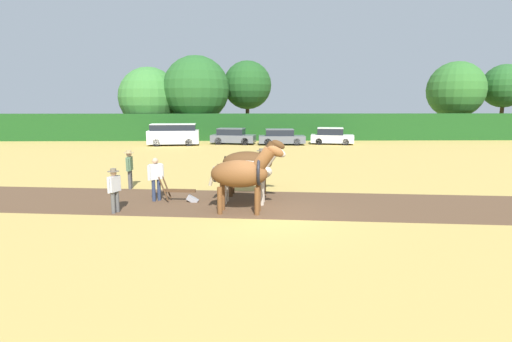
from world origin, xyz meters
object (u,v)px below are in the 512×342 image
tree_center_right (504,86)px  parked_car_left (233,136)px  parked_van (174,134)px  draft_horse_trail_left (250,162)px  tree_left (196,89)px  plow (183,194)px  draft_horse_lead_left (242,174)px  parked_car_center (332,136)px  farmer_at_plow (156,176)px  farmer_onlooker_right (130,166)px  tree_far_left (149,97)px  parked_car_center_left (281,137)px  tree_center_left (247,85)px  farmer_onlooker_left (114,188)px  draft_horse_lead_right (247,171)px  tree_center (456,90)px  farmer_beside_team (261,164)px

tree_center_right → parked_car_left: 33.17m
parked_van → draft_horse_trail_left: bearing=-75.9°
tree_left → plow: (3.04, -29.59, -5.05)m
draft_horse_lead_left → parked_car_center: draft_horse_lead_left is taller
farmer_at_plow → farmer_onlooker_right: farmer_onlooker_right is taller
tree_far_left → parked_car_center_left: bearing=-30.9°
tree_center_left → farmer_onlooker_left: bearing=-98.1°
tree_center_right → draft_horse_lead_left: size_ratio=3.06×
tree_left → farmer_onlooker_right: size_ratio=5.13×
parked_car_left → tree_left: bearing=131.6°
tree_left → parked_van: 9.29m
plow → farmer_onlooker_right: (-2.76, 2.49, 0.72)m
parked_car_left → tree_far_left: bearing=152.2°
draft_horse_trail_left → plow: (-2.67, -1.06, -1.09)m
draft_horse_trail_left → draft_horse_lead_right: bearing=-89.7°
parked_car_left → tree_center: bearing=29.9°
tree_far_left → tree_center_left: size_ratio=0.90×
tree_center_right → draft_horse_lead_left: 45.11m
draft_horse_trail_left → parked_car_left: (-1.49, 21.36, -0.68)m
tree_center_right → parked_car_center_left: 29.14m
farmer_onlooker_left → tree_left: bearing=116.7°
plow → parked_car_center: parked_car_center is taller
farmer_at_plow → parked_car_left: 22.34m
tree_far_left → tree_left: (5.35, -0.56, 0.90)m
farmer_at_plow → tree_left: bearing=144.7°
farmer_beside_team → draft_horse_lead_right: bearing=-119.5°
farmer_onlooker_left → parked_car_center: 26.81m
draft_horse_lead_left → farmer_onlooker_left: draft_horse_lead_left is taller
tree_center → parked_car_center: (-16.20, -9.03, -4.59)m
tree_far_left → tree_left: tree_left is taller
draft_horse_lead_left → parked_car_center_left: size_ratio=0.63×
draft_horse_lead_left → tree_left: bearing=106.1°
farmer_at_plow → farmer_onlooker_right: 2.85m
tree_center → parked_car_center: size_ratio=2.04×
tree_far_left → farmer_beside_team: tree_far_left is taller
tree_left → parked_car_center_left: tree_left is taller
draft_horse_trail_left → parked_car_left: size_ratio=0.63×
draft_horse_trail_left → parked_van: draft_horse_trail_left is taller
parked_car_center_left → farmer_onlooker_right: bearing=-112.8°
tree_center_left → farmer_beside_team: tree_center_left is taller
tree_center → draft_horse_lead_right: 39.85m
tree_center_left → draft_horse_lead_left: bearing=-90.4°
tree_left → parked_car_left: tree_left is taller
farmer_onlooker_left → farmer_onlooker_right: farmer_onlooker_right is taller
draft_horse_trail_left → parked_car_left: draft_horse_trail_left is taller
tree_center_left → tree_center: size_ratio=1.01×
farmer_beside_team → parked_car_left: 19.65m
draft_horse_lead_left → farmer_onlooker_left: 4.55m
tree_center → farmer_at_plow: size_ratio=4.95×
parked_car_center_left → tree_center_left: bearing=108.0°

